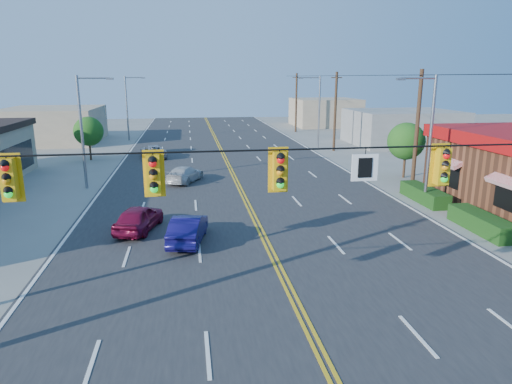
{
  "coord_description": "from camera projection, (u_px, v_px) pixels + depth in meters",
  "views": [
    {
      "loc": [
        -3.6,
        -11.75,
        7.87
      ],
      "look_at": [
        -0.26,
        10.43,
        2.2
      ],
      "focal_mm": 32.0,
      "sensor_mm": 36.0,
      "label": 1
    }
  ],
  "objects": [
    {
      "name": "ground",
      "position": [
        316.0,
        346.0,
        13.72
      ],
      "size": [
        160.0,
        160.0,
        0.0
      ],
      "primitive_type": "plane",
      "color": "gray",
      "rests_on": "ground"
    },
    {
      "name": "road",
      "position": [
        240.0,
        189.0,
        32.88
      ],
      "size": [
        20.0,
        120.0,
        0.06
      ],
      "primitive_type": "cube",
      "color": "#2D2D30",
      "rests_on": "ground"
    },
    {
      "name": "signal_span",
      "position": [
        318.0,
        189.0,
        12.5
      ],
      "size": [
        24.32,
        0.34,
        9.0
      ],
      "color": "#47301E",
      "rests_on": "ground"
    },
    {
      "name": "streetlight_se",
      "position": [
        428.0,
        134.0,
        27.59
      ],
      "size": [
        2.55,
        0.25,
        8.0
      ],
      "color": "gray",
      "rests_on": "ground"
    },
    {
      "name": "streetlight_ne",
      "position": [
        317.0,
        108.0,
        50.6
      ],
      "size": [
        2.55,
        0.25,
        8.0
      ],
      "color": "gray",
      "rests_on": "ground"
    },
    {
      "name": "streetlight_sw",
      "position": [
        84.0,
        126.0,
        32.14
      ],
      "size": [
        2.55,
        0.25,
        8.0
      ],
      "color": "gray",
      "rests_on": "ground"
    },
    {
      "name": "streetlight_nw",
      "position": [
        128.0,
        105.0,
        57.07
      ],
      "size": [
        2.55,
        0.25,
        8.0
      ],
      "color": "gray",
      "rests_on": "ground"
    },
    {
      "name": "utility_pole_near",
      "position": [
        417.0,
        131.0,
        31.7
      ],
      "size": [
        0.28,
        0.28,
        8.4
      ],
      "primitive_type": "cylinder",
      "color": "#47301E",
      "rests_on": "ground"
    },
    {
      "name": "utility_pole_mid",
      "position": [
        335.0,
        112.0,
        48.96
      ],
      "size": [
        0.28,
        0.28,
        8.4
      ],
      "primitive_type": "cylinder",
      "color": "#47301E",
      "rests_on": "ground"
    },
    {
      "name": "utility_pole_far",
      "position": [
        296.0,
        103.0,
        66.21
      ],
      "size": [
        0.28,
        0.28,
        8.4
      ],
      "primitive_type": "cylinder",
      "color": "#47301E",
      "rests_on": "ground"
    },
    {
      "name": "tree_kfc_rear",
      "position": [
        406.0,
        141.0,
        36.03
      ],
      "size": [
        2.94,
        2.94,
        4.41
      ],
      "color": "#47301E",
      "rests_on": "ground"
    },
    {
      "name": "tree_west",
      "position": [
        89.0,
        131.0,
        43.75
      ],
      "size": [
        2.8,
        2.8,
        4.2
      ],
      "color": "#47301E",
      "rests_on": "ground"
    },
    {
      "name": "bld_east_mid",
      "position": [
        402.0,
        127.0,
        54.75
      ],
      "size": [
        12.0,
        10.0,
        4.0
      ],
      "primitive_type": "cube",
      "color": "gray",
      "rests_on": "ground"
    },
    {
      "name": "bld_west_far",
      "position": [
        53.0,
        125.0,
        56.34
      ],
      "size": [
        11.0,
        12.0,
        4.2
      ],
      "primitive_type": "cube",
      "color": "tan",
      "rests_on": "ground"
    },
    {
      "name": "bld_east_far",
      "position": [
        325.0,
        112.0,
        75.35
      ],
      "size": [
        10.0,
        10.0,
        4.4
      ],
      "primitive_type": "cube",
      "color": "tan",
      "rests_on": "ground"
    },
    {
      "name": "car_magenta",
      "position": [
        139.0,
        219.0,
        23.77
      ],
      "size": [
        2.62,
        4.27,
        1.36
      ],
      "primitive_type": "imported",
      "rotation": [
        0.0,
        0.0,
        2.87
      ],
      "color": "maroon",
      "rests_on": "ground"
    },
    {
      "name": "car_blue",
      "position": [
        188.0,
        230.0,
        22.13
      ],
      "size": [
        2.11,
        4.22,
        1.33
      ],
      "primitive_type": "imported",
      "rotation": [
        0.0,
        0.0,
        2.96
      ],
      "color": "#120D4F",
      "rests_on": "ground"
    },
    {
      "name": "car_white",
      "position": [
        185.0,
        175.0,
        34.82
      ],
      "size": [
        3.27,
        4.49,
        1.21
      ],
      "primitive_type": "imported",
      "rotation": [
        0.0,
        0.0,
        2.71
      ],
      "color": "#BDBDBD",
      "rests_on": "ground"
    },
    {
      "name": "car_silver",
      "position": [
        153.0,
        152.0,
        45.33
      ],
      "size": [
        3.01,
        4.91,
        1.27
      ],
      "primitive_type": "imported",
      "rotation": [
        0.0,
        0.0,
        3.35
      ],
      "color": "#ADADB2",
      "rests_on": "ground"
    }
  ]
}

